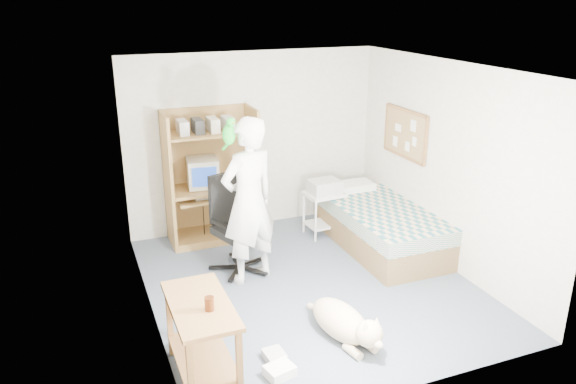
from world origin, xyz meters
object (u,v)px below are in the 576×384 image
(bed, at_px, (380,226))
(office_chair, at_px, (236,237))
(computer_hutch, at_px, (211,181))
(printer_cart, at_px, (324,207))
(dog, at_px, (344,322))
(person, at_px, (249,201))
(side_desk, at_px, (201,329))

(bed, height_order, office_chair, office_chair)
(computer_hutch, distance_m, printer_cart, 1.60)
(dog, xyz_separation_m, printer_cart, (0.90, 2.41, 0.22))
(bed, xyz_separation_m, office_chair, (-1.97, 0.09, 0.13))
(bed, bearing_deg, printer_cart, 128.62)
(office_chair, bearing_deg, printer_cart, 2.74)
(person, height_order, printer_cart, person)
(office_chair, xyz_separation_m, dog, (0.54, -1.84, -0.24))
(person, bearing_deg, computer_hutch, -104.17)
(computer_hutch, distance_m, person, 1.35)
(bed, height_order, person, person)
(dog, bearing_deg, office_chair, 94.74)
(dog, height_order, printer_cart, printer_cart)
(printer_cart, bearing_deg, side_desk, -137.69)
(side_desk, xyz_separation_m, office_chair, (0.88, 1.91, -0.07))
(person, height_order, dog, person)
(printer_cart, bearing_deg, computer_hutch, 158.05)
(person, bearing_deg, dog, 88.39)
(person, relative_size, dog, 1.74)
(office_chair, relative_size, person, 0.60)
(person, distance_m, dog, 1.79)
(computer_hutch, relative_size, office_chair, 1.52)
(side_desk, bearing_deg, computer_hutch, 73.86)
(dog, bearing_deg, person, 95.44)
(office_chair, height_order, person, person)
(computer_hutch, distance_m, bed, 2.35)
(bed, distance_m, side_desk, 3.39)
(bed, bearing_deg, person, -173.41)
(computer_hutch, height_order, person, person)
(bed, distance_m, office_chair, 1.97)
(printer_cart, bearing_deg, person, -151.90)
(computer_hutch, height_order, bed, computer_hutch)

